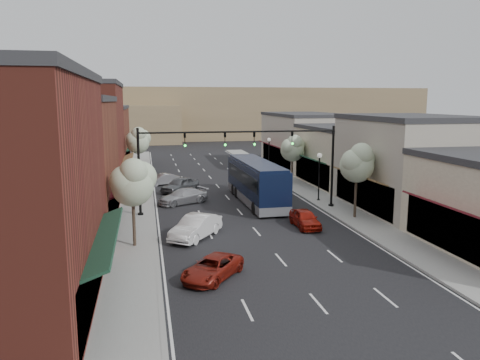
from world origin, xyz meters
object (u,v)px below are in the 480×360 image
parked_car_c (183,196)px  parked_car_e (162,179)px  parked_car_d (180,185)px  tree_right_far (293,148)px  coach_bus (256,181)px  parked_car_b (196,227)px  lamp_post_near (319,169)px  red_hatchback (305,218)px  tree_left_near (133,181)px  parked_car_a (212,268)px  tree_left_far (138,140)px  tree_right_near (358,162)px  signal_mast_left (170,158)px  lamp_post_far (269,149)px  signal_mast_right (306,155)px

parked_car_c → parked_car_e: 9.96m
parked_car_d → tree_right_far: bearing=56.2°
coach_bus → parked_car_d: size_ratio=2.76×
tree_right_far → parked_car_c: tree_right_far is taller
parked_car_b → parked_car_c: 10.73m
lamp_post_near → parked_car_b: bearing=-142.8°
tree_right_far → red_hatchback: bearing=-104.9°
tree_left_near → parked_car_a: (3.98, -5.98, -3.66)m
tree_left_far → parked_car_b: bearing=-81.0°
tree_right_near → coach_bus: 9.89m
tree_left_far → parked_car_b: 25.27m
signal_mast_left → tree_right_far: signal_mast_left is taller
signal_mast_left → parked_car_e: bearing=90.8°
lamp_post_far → signal_mast_left: bearing=-123.9°
lamp_post_far → parked_car_d: (-12.00, -10.64, -2.25)m
signal_mast_right → signal_mast_left: bearing=180.0°
signal_mast_right → red_hatchback: size_ratio=2.15×
signal_mast_left → tree_right_near: size_ratio=1.38×
lamp_post_near → coach_bus: lamp_post_near is taller
signal_mast_left → parked_car_a: (1.35, -14.03, -4.06)m
signal_mast_left → red_hatchback: signal_mast_left is taller
lamp_post_far → tree_right_far: bearing=-86.1°
lamp_post_far → parked_car_c: bearing=-127.2°
coach_bus → parked_car_a: size_ratio=3.02×
tree_right_far → tree_left_far: size_ratio=0.89×
signal_mast_right → lamp_post_near: bearing=48.9°
signal_mast_left → tree_left_far: 18.14m
lamp_post_far → red_hatchback: 25.99m
lamp_post_near → lamp_post_far: 17.50m
signal_mast_right → parked_car_c: size_ratio=1.78×
lamp_post_near → parked_car_c: 12.47m
lamp_post_far → coach_bus: (-5.66, -16.78, -1.06)m
signal_mast_left → red_hatchback: (9.31, -5.56, -3.97)m
parked_car_d → parked_car_e: size_ratio=1.20×
tree_right_near → parked_car_b: tree_right_near is taller
signal_mast_right → tree_right_far: 12.27m
tree_right_far → red_hatchback: 18.42m
tree_left_near → parked_car_e: size_ratio=1.53×
tree_right_near → parked_car_e: 23.16m
parked_car_d → parked_car_b: bearing=-46.0°
signal_mast_left → parked_car_d: (1.42, 9.36, -3.86)m
red_hatchback → tree_right_near: bearing=18.3°
tree_left_far → parked_car_c: (3.90, -13.94, -3.93)m
parked_car_a → parked_car_c: 18.04m
tree_left_near → parked_car_c: (3.90, 12.06, -3.55)m
parked_car_e → tree_right_far: bearing=55.6°
lamp_post_far → parked_car_e: size_ratio=1.20×
tree_left_near → tree_left_far: 26.00m
parked_car_a → parked_car_e: parked_car_e is taller
tree_right_far → parked_car_d: bearing=-168.4°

